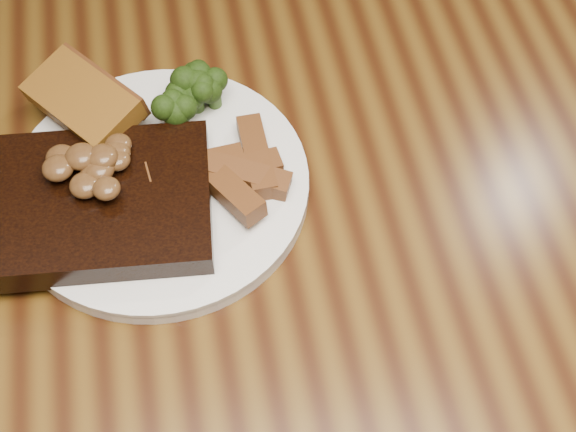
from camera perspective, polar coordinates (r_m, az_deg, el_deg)
name	(u,v)px	position (r m, az deg, el deg)	size (l,w,h in m)	color
dining_table	(298,275)	(0.77, 0.70, -4.20)	(1.60, 0.90, 0.75)	#513410
chair_far	(259,28)	(1.27, -2.10, 13.18)	(0.51, 0.51, 0.83)	black
plate	(160,186)	(0.71, -9.09, 2.09)	(0.26, 0.26, 0.01)	white
steak	(99,204)	(0.68, -13.28, 0.86)	(0.18, 0.14, 0.03)	black
steak_bone	(105,273)	(0.65, -12.87, -3.94)	(0.14, 0.01, 0.02)	#B9AD8F
mushroom_pile	(98,168)	(0.67, -13.35, 3.35)	(0.08, 0.08, 0.03)	#55391B
garlic_bread	(87,115)	(0.75, -14.09, 6.96)	(0.10, 0.06, 0.02)	brown
potato_wedges	(229,160)	(0.70, -4.24, 3.97)	(0.11, 0.11, 0.02)	brown
broccoli_cluster	(189,94)	(0.74, -7.02, 8.58)	(0.07, 0.07, 0.04)	#1F380C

